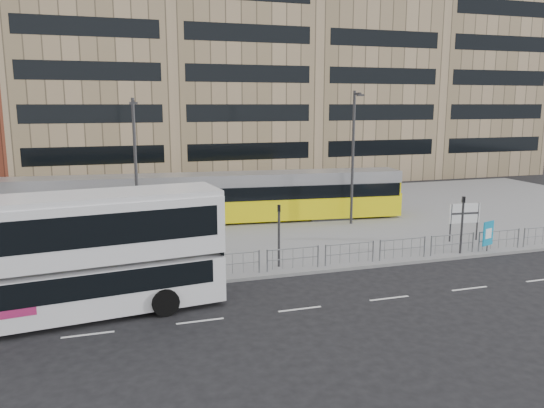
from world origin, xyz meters
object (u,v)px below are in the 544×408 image
object	(u,v)px
traffic_light_east	(462,217)
lamp_post_east	(353,153)
double_decker_bus	(64,253)
station_sign	(465,215)
ad_panel	(488,234)
pedestrian	(129,229)
traffic_light_west	(279,227)
lamp_post_west	(136,164)
tram	(199,199)

from	to	relation	value
traffic_light_east	lamp_post_east	xyz separation A→B (m)	(-2.46, 8.25, 2.77)
lamp_post_east	double_decker_bus	bearing A→B (deg)	-147.59
double_decker_bus	station_sign	world-z (taller)	double_decker_bus
ad_panel	lamp_post_east	xyz separation A→B (m)	(-4.10, 8.35, 3.76)
station_sign	lamp_post_east	size ratio (longest dim) A/B	0.25
pedestrian	traffic_light_west	world-z (taller)	traffic_light_west
pedestrian	lamp_post_west	xyz separation A→B (m)	(0.57, 0.55, 3.68)
traffic_light_west	lamp_post_west	size ratio (longest dim) A/B	0.38
traffic_light_east	lamp_post_east	world-z (taller)	lamp_post_east
station_sign	lamp_post_east	distance (m)	8.07
lamp_post_west	double_decker_bus	bearing A→B (deg)	-107.07
traffic_light_east	ad_panel	bearing A→B (deg)	12.83
station_sign	lamp_post_west	size ratio (longest dim) A/B	0.27
traffic_light_east	lamp_post_west	xyz separation A→B (m)	(-16.29, 8.07, 2.52)
ad_panel	lamp_post_west	size ratio (longest dim) A/B	0.20
traffic_light_east	lamp_post_east	bearing A→B (deg)	122.95
traffic_light_east	lamp_post_west	size ratio (longest dim) A/B	0.38
traffic_light_west	pedestrian	bearing A→B (deg)	152.43
pedestrian	double_decker_bus	bearing A→B (deg)	167.53
station_sign	lamp_post_east	world-z (taller)	lamp_post_east
ad_panel	pedestrian	distance (m)	20.02
double_decker_bus	pedestrian	distance (m)	10.62
pedestrian	traffic_light_west	xyz separation A→B (m)	(6.83, -6.87, 1.17)
double_decker_bus	traffic_light_west	world-z (taller)	double_decker_bus
double_decker_bus	station_sign	bearing A→B (deg)	5.98
traffic_light_west	tram	bearing A→B (deg)	118.60
ad_panel	traffic_light_east	xyz separation A→B (m)	(-1.64, 0.10, 1.00)
double_decker_bus	lamp_post_west	xyz separation A→B (m)	(3.28, 10.69, 2.09)
double_decker_bus	lamp_post_east	xyz separation A→B (m)	(17.12, 10.87, 2.34)
double_decker_bus	traffic_light_west	bearing A→B (deg)	12.19
traffic_light_west	lamp_post_west	xyz separation A→B (m)	(-6.26, 7.42, 2.52)
lamp_post_east	ad_panel	bearing A→B (deg)	-63.87
traffic_light_west	lamp_post_east	size ratio (longest dim) A/B	0.36
ad_panel	pedestrian	size ratio (longest dim) A/B	1.03
tram	pedestrian	world-z (taller)	tram
station_sign	traffic_light_west	distance (m)	11.99
pedestrian	station_sign	bearing A→B (deg)	-103.34
lamp_post_east	pedestrian	bearing A→B (deg)	-177.12
pedestrian	lamp_post_west	world-z (taller)	lamp_post_west
traffic_light_east	lamp_post_west	bearing A→B (deg)	170.01
traffic_light_west	lamp_post_east	distance (m)	11.08
double_decker_bus	pedestrian	xyz separation A→B (m)	(2.71, 10.14, -1.60)
pedestrian	lamp_post_east	world-z (taller)	lamp_post_east
tram	traffic_light_east	bearing A→B (deg)	-37.98
tram	lamp_post_east	world-z (taller)	lamp_post_east
tram	pedestrian	size ratio (longest dim) A/B	17.44
station_sign	traffic_light_west	xyz separation A→B (m)	(-11.87, -1.56, 0.44)
station_sign	lamp_post_west	world-z (taller)	lamp_post_west
ad_panel	lamp_post_east	distance (m)	10.03
station_sign	lamp_post_east	xyz separation A→B (m)	(-4.30, 6.03, 3.21)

